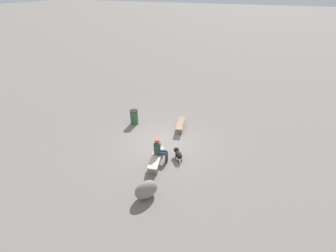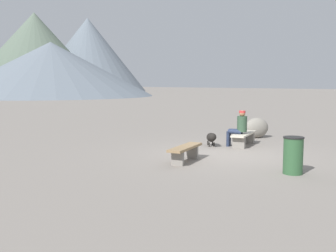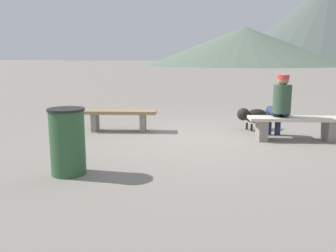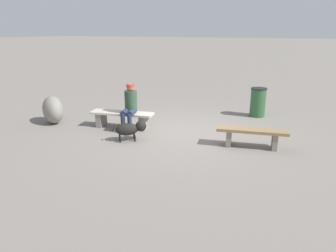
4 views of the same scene
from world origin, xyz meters
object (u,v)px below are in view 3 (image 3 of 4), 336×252
(bench_right, at_px, (296,125))
(trash_bin, at_px, (68,142))
(seated_person, at_px, (280,102))
(dog, at_px, (253,116))
(bench_left, at_px, (119,116))

(bench_right, bearing_deg, trash_bin, -149.44)
(bench_right, height_order, seated_person, seated_person)
(bench_right, bearing_deg, dog, 122.61)
(bench_left, bearing_deg, seated_person, -10.86)
(seated_person, bearing_deg, dog, 108.12)
(trash_bin, bearing_deg, dog, 58.65)
(bench_left, relative_size, seated_person, 1.32)
(bench_left, xyz_separation_m, bench_right, (3.45, 0.08, -0.03))
(trash_bin, bearing_deg, seated_person, 46.75)
(seated_person, xyz_separation_m, dog, (-0.50, 0.75, -0.39))
(bench_left, xyz_separation_m, seated_person, (3.16, 0.11, 0.37))
(seated_person, bearing_deg, bench_left, 166.15)
(bench_left, xyz_separation_m, trash_bin, (0.45, -2.77, 0.13))
(bench_right, relative_size, trash_bin, 2.02)
(dog, relative_size, trash_bin, 0.78)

